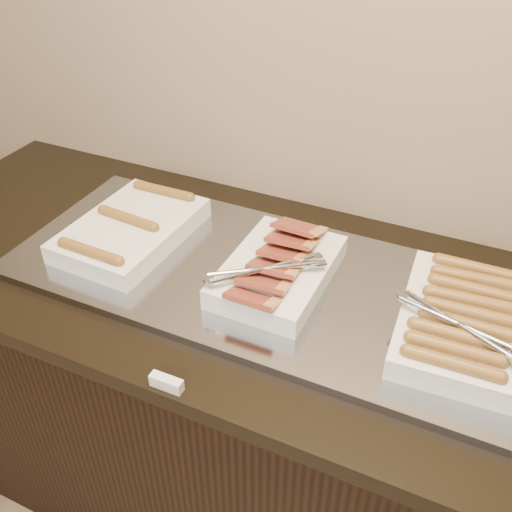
{
  "coord_description": "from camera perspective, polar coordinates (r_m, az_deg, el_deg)",
  "views": [
    {
      "loc": [
        0.4,
        1.2,
        1.73
      ],
      "look_at": [
        -0.03,
        2.13,
        0.97
      ],
      "focal_mm": 40.0,
      "sensor_mm": 36.0,
      "label": 1
    }
  ],
  "objects": [
    {
      "name": "counter",
      "position": [
        1.63,
        1.05,
        -15.05
      ],
      "size": [
        2.06,
        0.76,
        0.9
      ],
      "color": "black",
      "rests_on": "ground"
    },
    {
      "name": "warming_tray",
      "position": [
        1.31,
        0.88,
        -2.35
      ],
      "size": [
        1.2,
        0.5,
        0.02
      ],
      "primitive_type": "cube",
      "color": "#9296A0",
      "rests_on": "counter"
    },
    {
      "name": "dish_left",
      "position": [
        1.44,
        -12.35,
        2.65
      ],
      "size": [
        0.25,
        0.37,
        0.07
      ],
      "rotation": [
        0.0,
        0.0,
        -0.04
      ],
      "color": "silver",
      "rests_on": "warming_tray"
    },
    {
      "name": "dish_center",
      "position": [
        1.27,
        2.14,
        -1.35
      ],
      "size": [
        0.24,
        0.34,
        0.09
      ],
      "rotation": [
        0.0,
        0.0,
        -0.01
      ],
      "color": "silver",
      "rests_on": "warming_tray"
    },
    {
      "name": "dish_right",
      "position": [
        1.21,
        20.0,
        -6.13
      ],
      "size": [
        0.28,
        0.38,
        0.08
      ],
      "rotation": [
        0.0,
        0.0,
        0.05
      ],
      "color": "silver",
      "rests_on": "warming_tray"
    },
    {
      "name": "label_holder",
      "position": [
        1.1,
        -8.94,
        -12.42
      ],
      "size": [
        0.07,
        0.02,
        0.03
      ],
      "primitive_type": "cube",
      "rotation": [
        0.0,
        0.0,
        0.01
      ],
      "color": "silver",
      "rests_on": "counter"
    }
  ]
}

